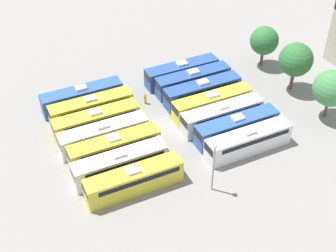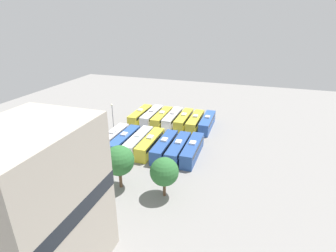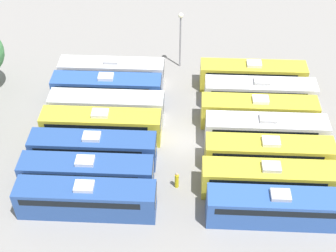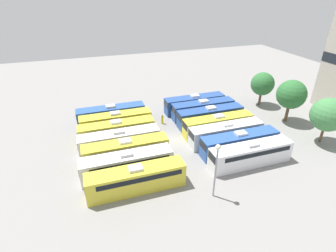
# 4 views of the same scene
# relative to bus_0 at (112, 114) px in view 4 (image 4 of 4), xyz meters

# --- Properties ---
(ground_plane) EXTENTS (120.72, 120.72, 0.00)m
(ground_plane) POSITION_rel_bus_0_xyz_m (9.30, 8.16, -1.66)
(ground_plane) COLOR gray
(bus_0) EXTENTS (2.50, 11.75, 3.38)m
(bus_0) POSITION_rel_bus_0_xyz_m (0.00, 0.00, 0.00)
(bus_0) COLOR #2D56A8
(bus_0) RESTS_ON ground_plane
(bus_1) EXTENTS (2.50, 11.75, 3.38)m
(bus_1) POSITION_rel_bus_0_xyz_m (3.09, 0.38, 0.00)
(bus_1) COLOR gold
(bus_1) RESTS_ON ground_plane
(bus_2) EXTENTS (2.50, 11.75, 3.38)m
(bus_2) POSITION_rel_bus_0_xyz_m (6.25, 0.03, 0.00)
(bus_2) COLOR gold
(bus_2) RESTS_ON ground_plane
(bus_3) EXTENTS (2.50, 11.75, 3.38)m
(bus_3) POSITION_rel_bus_0_xyz_m (9.40, -0.03, 0.00)
(bus_3) COLOR white
(bus_3) RESTS_ON ground_plane
(bus_4) EXTENTS (2.50, 11.75, 3.38)m
(bus_4) POSITION_rel_bus_0_xyz_m (12.31, 0.37, 0.00)
(bus_4) COLOR gold
(bus_4) RESTS_ON ground_plane
(bus_5) EXTENTS (2.50, 11.75, 3.38)m
(bus_5) POSITION_rel_bus_0_xyz_m (15.39, -0.05, 0.00)
(bus_5) COLOR white
(bus_5) RESTS_ON ground_plane
(bus_6) EXTENTS (2.50, 11.75, 3.38)m
(bus_6) POSITION_rel_bus_0_xyz_m (18.64, 0.44, 0.00)
(bus_6) COLOR gold
(bus_6) RESTS_ON ground_plane
(bus_7) EXTENTS (2.50, 11.75, 3.38)m
(bus_7) POSITION_rel_bus_0_xyz_m (0.17, 15.96, 0.00)
(bus_7) COLOR #284C93
(bus_7) RESTS_ON ground_plane
(bus_8) EXTENTS (2.50, 11.75, 3.38)m
(bus_8) POSITION_rel_bus_0_xyz_m (3.05, 16.41, 0.00)
(bus_8) COLOR #284C93
(bus_8) RESTS_ON ground_plane
(bus_9) EXTENTS (2.50, 11.75, 3.38)m
(bus_9) POSITION_rel_bus_0_xyz_m (6.13, 16.35, 0.00)
(bus_9) COLOR #284C93
(bus_9) RESTS_ON ground_plane
(bus_10) EXTENTS (2.50, 11.75, 3.38)m
(bus_10) POSITION_rel_bus_0_xyz_m (9.45, 16.09, 0.00)
(bus_10) COLOR gold
(bus_10) RESTS_ON ground_plane
(bus_11) EXTENTS (2.50, 11.75, 3.38)m
(bus_11) POSITION_rel_bus_0_xyz_m (12.35, 15.96, 0.00)
(bus_11) COLOR silver
(bus_11) RESTS_ON ground_plane
(bus_12) EXTENTS (2.50, 11.75, 3.38)m
(bus_12) POSITION_rel_bus_0_xyz_m (15.45, 16.41, 0.00)
(bus_12) COLOR #2D56A8
(bus_12) RESTS_ON ground_plane
(bus_13) EXTENTS (2.50, 11.75, 3.38)m
(bus_13) POSITION_rel_bus_0_xyz_m (18.46, 16.28, 0.00)
(bus_13) COLOR silver
(bus_13) RESTS_ON ground_plane
(worker_person) EXTENTS (0.36, 0.36, 1.78)m
(worker_person) POSITION_rel_bus_0_xyz_m (3.28, 8.41, -0.83)
(worker_person) COLOR gold
(worker_person) RESTS_ON ground_plane
(light_pole) EXTENTS (0.60, 0.60, 7.09)m
(light_pole) POSITION_rel_bus_0_xyz_m (22.50, 8.65, 3.21)
(light_pole) COLOR gray
(light_pole) RESTS_ON ground_plane
(tree_0) EXTENTS (4.58, 4.58, 6.76)m
(tree_0) POSITION_rel_bus_0_xyz_m (1.52, 29.92, 2.80)
(tree_0) COLOR brown
(tree_0) RESTS_ON ground_plane
(tree_1) EXTENTS (5.04, 5.04, 7.65)m
(tree_1) POSITION_rel_bus_0_xyz_m (9.31, 30.02, 3.45)
(tree_1) COLOR brown
(tree_1) RESTS_ON ground_plane
(tree_2) EXTENTS (5.08, 5.08, 7.31)m
(tree_2) POSITION_rel_bus_0_xyz_m (17.04, 30.10, 3.10)
(tree_2) COLOR brown
(tree_2) RESTS_ON ground_plane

